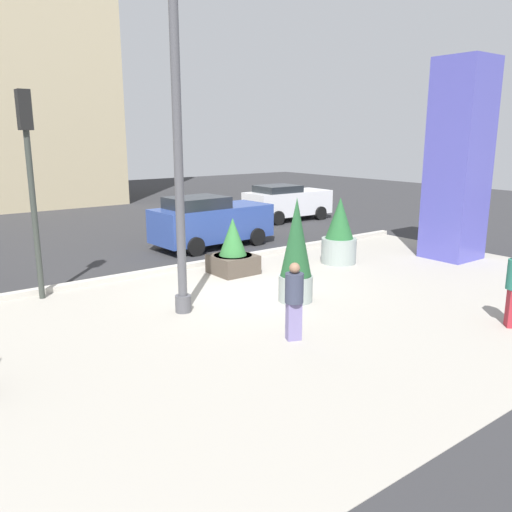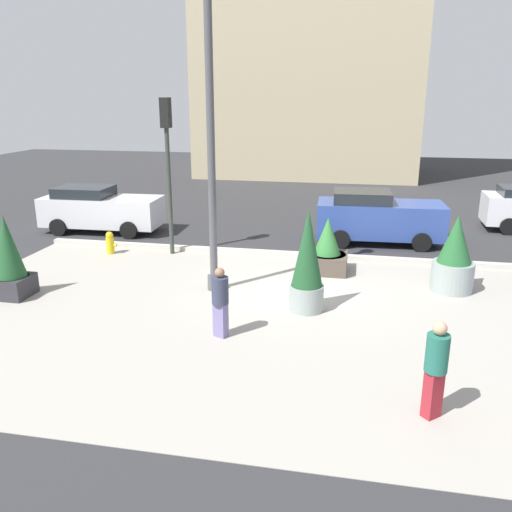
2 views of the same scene
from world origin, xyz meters
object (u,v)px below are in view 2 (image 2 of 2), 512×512
at_px(traffic_light_far_side, 168,152).
at_px(car_far_lane, 100,209).
at_px(fire_hydrant, 110,243).
at_px(potted_plant_near_left, 454,258).
at_px(car_intersection, 378,217).
at_px(pedestrian_crossing, 436,365).
at_px(pedestrian_on_sidewalk, 220,299).
at_px(lamp_post, 211,146).
at_px(potted_plant_by_pillar, 307,263).
at_px(potted_plant_mid_plaza, 9,259).
at_px(potted_plant_curbside, 327,250).

bearing_deg(traffic_light_far_side, car_far_lane, 147.91).
height_order(fire_hydrant, car_far_lane, car_far_lane).
bearing_deg(potted_plant_near_left, car_intersection, 112.28).
bearing_deg(traffic_light_far_side, pedestrian_crossing, -47.67).
bearing_deg(pedestrian_on_sidewalk, potted_plant_near_left, 36.28).
relative_size(car_intersection, pedestrian_on_sidewalk, 2.81).
relative_size(potted_plant_near_left, car_far_lane, 0.46).
xyz_separation_m(lamp_post, car_far_lane, (-5.94, 5.31, -2.94)).
bearing_deg(potted_plant_by_pillar, car_intersection, 74.86).
height_order(car_intersection, pedestrian_on_sidewalk, car_intersection).
relative_size(potted_plant_mid_plaza, pedestrian_crossing, 1.29).
bearing_deg(traffic_light_far_side, car_intersection, 21.99).
height_order(traffic_light_far_side, car_intersection, traffic_light_far_side).
xyz_separation_m(potted_plant_near_left, car_intersection, (-1.86, 4.54, 0.01)).
height_order(potted_plant_by_pillar, potted_plant_curbside, potted_plant_by_pillar).
bearing_deg(potted_plant_mid_plaza, fire_hydrant, 79.76).
bearing_deg(fire_hydrant, potted_plant_by_pillar, -27.39).
bearing_deg(pedestrian_on_sidewalk, traffic_light_far_side, 118.88).
bearing_deg(car_far_lane, potted_plant_mid_plaza, -81.99).
height_order(traffic_light_far_side, pedestrian_crossing, traffic_light_far_side).
height_order(potted_plant_mid_plaza, fire_hydrant, potted_plant_mid_plaza).
height_order(potted_plant_mid_plaza, car_intersection, potted_plant_mid_plaza).
xyz_separation_m(lamp_post, potted_plant_mid_plaza, (-4.99, -1.48, -2.79)).
distance_m(potted_plant_mid_plaza, pedestrian_crossing, 10.59).
relative_size(potted_plant_mid_plaza, fire_hydrant, 2.89).
bearing_deg(potted_plant_by_pillar, pedestrian_on_sidewalk, -132.38).
xyz_separation_m(traffic_light_far_side, car_far_lane, (-3.67, 2.30, -2.45)).
relative_size(potted_plant_curbside, pedestrian_crossing, 0.97).
distance_m(potted_plant_curbside, potted_plant_mid_plaza, 8.63).
bearing_deg(pedestrian_on_sidewalk, lamp_post, 108.24).
xyz_separation_m(traffic_light_far_side, pedestrian_crossing, (7.28, -7.99, -2.39)).
distance_m(traffic_light_far_side, pedestrian_crossing, 11.07).
xyz_separation_m(lamp_post, pedestrian_crossing, (5.01, -4.99, -2.88)).
bearing_deg(lamp_post, traffic_light_far_side, 127.07).
xyz_separation_m(fire_hydrant, traffic_light_far_side, (1.98, 0.42, 2.95)).
relative_size(car_intersection, car_far_lane, 0.98).
bearing_deg(potted_plant_by_pillar, car_far_lane, 143.69).
distance_m(fire_hydrant, pedestrian_crossing, 11.98).
relative_size(potted_plant_by_pillar, traffic_light_far_side, 0.51).
bearing_deg(potted_plant_by_pillar, fire_hydrant, 152.61).
distance_m(potted_plant_by_pillar, pedestrian_crossing, 4.73).
bearing_deg(lamp_post, potted_plant_curbside, 36.55).
bearing_deg(fire_hydrant, potted_plant_mid_plaza, -100.24).
xyz_separation_m(potted_plant_near_left, traffic_light_far_side, (-8.49, 1.87, 2.40)).
bearing_deg(lamp_post, potted_plant_near_left, 10.39).
relative_size(lamp_post, potted_plant_mid_plaza, 3.60).
bearing_deg(pedestrian_crossing, fire_hydrant, 140.72).
height_order(lamp_post, car_far_lane, lamp_post).
xyz_separation_m(potted_plant_curbside, fire_hydrant, (-7.10, 0.48, -0.29)).
bearing_deg(fire_hydrant, traffic_light_far_side, 11.89).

